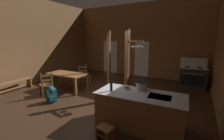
% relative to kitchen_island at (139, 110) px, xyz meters
% --- Properties ---
extents(ground_plane, '(8.63, 9.57, 0.10)m').
position_rel_kitchen_island_xyz_m(ground_plane, '(-2.13, 0.79, -0.50)').
color(ground_plane, '#382316').
extents(wall_back, '(8.63, 0.14, 4.22)m').
position_rel_kitchen_island_xyz_m(wall_back, '(-2.13, 5.25, 1.66)').
color(wall_back, brown).
rests_on(wall_back, ground_plane).
extents(wall_left, '(0.14, 9.57, 4.22)m').
position_rel_kitchen_island_xyz_m(wall_left, '(-6.11, 0.79, 1.66)').
color(wall_left, brown).
rests_on(wall_left, ground_plane).
extents(glazed_door_back_left, '(1.00, 0.01, 2.05)m').
position_rel_kitchen_island_xyz_m(glazed_door_back_left, '(-3.89, 5.17, 0.58)').
color(glazed_door_back_left, white).
rests_on(glazed_door_back_left, ground_plane).
extents(glazed_panel_back_right, '(0.84, 0.01, 2.05)m').
position_rel_kitchen_island_xyz_m(glazed_panel_back_right, '(-1.74, 5.17, 0.58)').
color(glazed_panel_back_right, white).
rests_on(glazed_panel_back_right, ground_plane).
extents(kitchen_island, '(2.21, 1.09, 0.90)m').
position_rel_kitchen_island_xyz_m(kitchen_island, '(0.00, 0.00, 0.00)').
color(kitchen_island, brown).
rests_on(kitchen_island, ground_plane).
extents(stove_range, '(1.19, 0.88, 1.32)m').
position_rel_kitchen_island_xyz_m(stove_range, '(1.03, 4.36, 0.03)').
color(stove_range, '#2C2C2C').
rests_on(stove_range, ground_plane).
extents(support_post_with_pot_rack, '(0.69, 0.28, 2.57)m').
position_rel_kitchen_island_xyz_m(support_post_with_pot_rack, '(-1.06, 1.63, 0.92)').
color(support_post_with_pot_rack, brown).
rests_on(support_post_with_pot_rack, ground_plane).
extents(support_post_center, '(0.14, 0.14, 2.57)m').
position_rel_kitchen_island_xyz_m(support_post_center, '(-2.38, 2.48, 0.83)').
color(support_post_center, brown).
rests_on(support_post_center, ground_plane).
extents(step_stool, '(0.40, 0.34, 0.30)m').
position_rel_kitchen_island_xyz_m(step_stool, '(-0.48, -0.85, -0.27)').
color(step_stool, brown).
rests_on(step_stool, ground_plane).
extents(dining_table, '(1.74, 0.97, 0.74)m').
position_rel_kitchen_island_xyz_m(dining_table, '(-3.75, 1.19, 0.20)').
color(dining_table, brown).
rests_on(dining_table, ground_plane).
extents(ladderback_chair_near_window, '(0.58, 0.58, 0.95)m').
position_rel_kitchen_island_xyz_m(ladderback_chair_near_window, '(-3.62, 2.18, 0.00)').
color(ladderback_chair_near_window, brown).
rests_on(ladderback_chair_near_window, ground_plane).
extents(ladderback_chair_by_post, '(0.58, 0.58, 0.95)m').
position_rel_kitchen_island_xyz_m(ladderback_chair_by_post, '(-3.92, 0.25, 0.00)').
color(ladderback_chair_by_post, brown).
rests_on(ladderback_chair_by_post, ground_plane).
extents(bench_along_left_wall, '(0.46, 1.53, 0.44)m').
position_rel_kitchen_island_xyz_m(bench_along_left_wall, '(-5.59, -0.11, -0.14)').
color(bench_along_left_wall, brown).
rests_on(bench_along_left_wall, ground_plane).
extents(backpack, '(0.37, 0.38, 0.60)m').
position_rel_kitchen_island_xyz_m(backpack, '(-3.22, -0.10, -0.13)').
color(backpack, '#194756').
rests_on(backpack, ground_plane).
extents(stockpot_on_counter, '(0.35, 0.28, 0.21)m').
position_rel_kitchen_island_xyz_m(stockpot_on_counter, '(-0.07, 0.29, 0.55)').
color(stockpot_on_counter, silver).
rests_on(stockpot_on_counter, kitchen_island).
extents(mixing_bowl_on_counter, '(0.16, 0.16, 0.06)m').
position_rel_kitchen_island_xyz_m(mixing_bowl_on_counter, '(-0.41, 0.13, 0.48)').
color(mixing_bowl_on_counter, silver).
rests_on(mixing_bowl_on_counter, kitchen_island).
extents(bottle_tall_on_counter, '(0.07, 0.07, 0.35)m').
position_rel_kitchen_island_xyz_m(bottle_tall_on_counter, '(-0.71, -0.20, 0.59)').
color(bottle_tall_on_counter, '#1E2328').
rests_on(bottle_tall_on_counter, kitchen_island).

